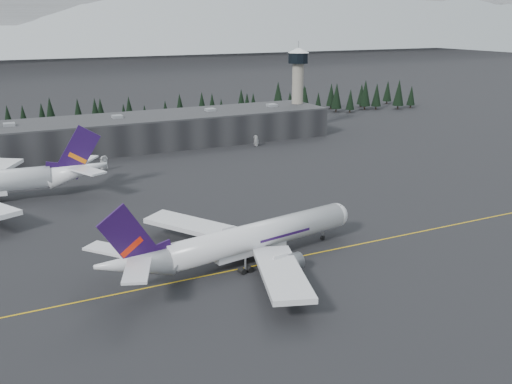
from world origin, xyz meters
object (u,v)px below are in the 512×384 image
terminal (143,131)px  control_tower (298,80)px  jet_main (239,241)px  gse_vehicle_b (256,144)px  gse_vehicle_a (104,168)px

terminal → control_tower: bearing=2.3°
jet_main → gse_vehicle_b: jet_main is taller
gse_vehicle_a → gse_vehicle_b: (65.08, 11.73, 0.05)m
terminal → gse_vehicle_b: 47.05m
terminal → jet_main: (-13.84, -124.61, -1.06)m
terminal → gse_vehicle_b: bearing=-25.5°
gse_vehicle_a → control_tower: bearing=-0.8°
terminal → jet_main: bearing=-96.3°
terminal → jet_main: 125.38m
control_tower → gse_vehicle_a: (-97.89, -34.82, -22.68)m
control_tower → gse_vehicle_b: bearing=-144.9°
gse_vehicle_b → jet_main: bearing=-44.2°
terminal → jet_main: size_ratio=2.55×
gse_vehicle_a → gse_vehicle_b: bearing=-10.1°
terminal → gse_vehicle_a: size_ratio=30.54×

